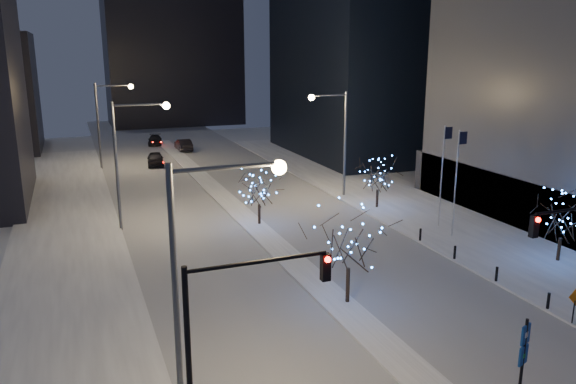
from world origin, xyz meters
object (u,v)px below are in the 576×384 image
street_lamp_w_near (203,256)px  car_mid (184,145)px  street_lamp_east (337,130)px  holiday_tree_median_near (349,240)px  traffic_signal_west (233,322)px  car_far (155,140)px  holiday_tree_median_far (259,189)px  street_lamp_w_far (107,114)px  car_near (155,159)px  holiday_tree_plaza_near (563,217)px  holiday_tree_plaza_far (378,175)px  street_lamp_w_mid (130,147)px  wayfinding_sign (524,351)px

street_lamp_w_near → car_mid: (10.44, 58.81, -5.68)m
street_lamp_east → holiday_tree_median_near: bearing=-114.2°
traffic_signal_west → car_far: 67.78m
car_mid → holiday_tree_median_far: (-1.00, -36.61, 2.20)m
street_lamp_w_far → holiday_tree_median_far: size_ratio=2.24×
car_near → holiday_tree_plaza_near: bearing=-57.8°
car_mid → holiday_tree_plaza_far: 37.25m
street_lamp_w_mid → holiday_tree_plaza_near: 31.14m
street_lamp_w_mid → holiday_tree_median_far: size_ratio=2.24×
street_lamp_w_near → street_lamp_w_mid: (0.00, 25.00, 0.00)m
car_near → holiday_tree_median_near: holiday_tree_median_near is taller
holiday_tree_median_near → holiday_tree_median_far: (0.00, 15.48, -0.72)m
car_mid → holiday_tree_median_far: holiday_tree_median_far is taller
street_lamp_east → car_near: size_ratio=2.12×
street_lamp_w_far → street_lamp_east: (19.02, -22.00, -0.05)m
traffic_signal_west → holiday_tree_plaza_far: (20.25, 25.08, -1.73)m
car_near → car_far: 15.79m
car_near → holiday_tree_median_near: bearing=-77.7°
traffic_signal_west → car_far: traffic_signal_west is taller
traffic_signal_west → wayfinding_sign: traffic_signal_west is taller
street_lamp_w_mid → holiday_tree_plaza_near: size_ratio=2.14×
holiday_tree_plaza_near → wayfinding_sign: (-13.49, -10.94, -0.94)m
street_lamp_w_mid → holiday_tree_plaza_near: (25.39, -17.70, -3.38)m
car_far → wayfinding_sign: 69.10m
street_lamp_east → traffic_signal_west: 35.30m
car_near → holiday_tree_median_far: holiday_tree_median_far is taller
car_far → holiday_tree_median_far: (2.00, -43.11, 2.33)m
street_lamp_east → holiday_tree_median_far: size_ratio=2.24×
traffic_signal_west → holiday_tree_plaza_near: (24.89, 9.30, -1.65)m
traffic_signal_west → holiday_tree_plaza_far: size_ratio=1.53×
street_lamp_east → holiday_tree_plaza_near: size_ratio=2.14×
street_lamp_w_near → car_near: bearing=84.0°
street_lamp_east → traffic_signal_west: street_lamp_east is taller
street_lamp_w_far → traffic_signal_west: street_lamp_w_far is taller
car_near → wayfinding_sign: wayfinding_sign is taller
traffic_signal_west → wayfinding_sign: 11.81m
car_far → holiday_tree_plaza_far: size_ratio=1.04×
holiday_tree_median_far → street_lamp_east: bearing=31.2°
car_mid → car_far: car_mid is taller
holiday_tree_median_far → holiday_tree_plaza_near: (15.95, -14.90, 0.10)m
car_near → car_far: bearing=88.7°
car_near → street_lamp_w_mid: bearing=-95.2°
traffic_signal_west → street_lamp_w_far: bearing=90.5°
holiday_tree_plaza_near → wayfinding_sign: holiday_tree_plaza_near is taller
holiday_tree_plaza_near → holiday_tree_plaza_far: (-4.64, 15.78, -0.08)m
car_mid → holiday_tree_median_far: size_ratio=1.11×
street_lamp_w_far → holiday_tree_plaza_far: street_lamp_w_far is taller
street_lamp_w_near → street_lamp_w_far: 50.00m
traffic_signal_west → car_mid: traffic_signal_west is taller
car_near → car_mid: (5.21, 9.14, 0.01)m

